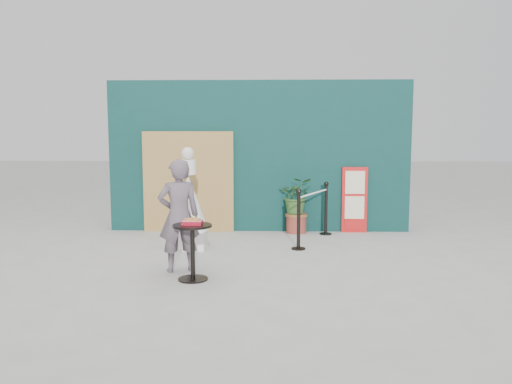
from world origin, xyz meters
name	(u,v)px	position (x,y,z in m)	size (l,w,h in m)	color
ground	(253,272)	(0.00, 0.00, 0.00)	(60.00, 60.00, 0.00)	#ADAAA5
back_wall	(259,156)	(0.00, 3.15, 1.50)	(6.00, 0.30, 3.00)	#0B322E
bamboo_fence	(188,182)	(-1.40, 2.94, 1.00)	(1.80, 0.08, 2.00)	tan
woman	(179,216)	(-1.05, 0.00, 0.80)	(0.58, 0.38, 1.60)	#61535C
menu_board	(354,200)	(1.90, 2.95, 0.65)	(0.50, 0.07, 1.30)	red
statue	(188,207)	(-1.16, 1.45, 0.70)	(0.67, 0.67, 1.73)	white
cafe_table	(193,243)	(-0.79, -0.43, 0.50)	(0.52, 0.52, 0.75)	black
food_basket	(192,222)	(-0.79, -0.42, 0.79)	(0.26, 0.19, 0.11)	#AE1225
planter	(297,201)	(0.75, 2.86, 0.64)	(0.65, 0.56, 1.10)	brown
stanchion_barrier	(313,214)	(1.01, 2.07, 0.49)	(0.84, 1.54, 1.03)	black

